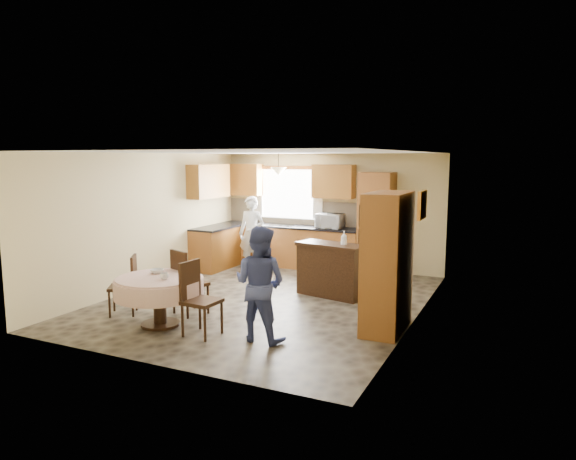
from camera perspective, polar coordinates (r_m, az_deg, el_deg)
The scene contains 36 objects.
floor at distance 8.84m, azimuth -2.37°, elevation -7.81°, with size 5.00×6.00×0.01m, color brown.
ceiling at distance 8.50m, azimuth -2.47°, elevation 8.62°, with size 5.00×6.00×0.01m, color white.
wall_back at distance 11.31m, azimuth 4.62°, elevation 2.11°, with size 5.00×0.02×2.50m, color #D0BE85.
wall_front at distance 6.12m, azimuth -15.53°, elevation -3.22°, with size 5.00×0.02×2.50m, color #D0BE85.
wall_left at distance 9.98m, azimuth -15.26°, elevation 1.06°, with size 0.02×6.00×2.50m, color #D0BE85.
wall_right at distance 7.76m, azimuth 14.19°, elevation -0.82°, with size 0.02×6.00×2.50m, color #D0BE85.
window at distance 11.64m, azimuth -0.02°, elevation 4.04°, with size 1.40×0.03×1.10m, color white.
curtain_left at distance 11.93m, azimuth -3.39°, elevation 4.36°, with size 0.22×0.02×1.15m, color white.
curtain_right at distance 11.30m, azimuth 3.33°, elevation 4.16°, with size 0.22×0.02×1.15m, color white.
base_cab_back at distance 11.47m, azimuth 0.07°, elevation -1.86°, with size 3.30×0.60×0.88m, color #AD632E.
counter_back at distance 11.40m, azimuth 0.07°, elevation 0.42°, with size 3.30×0.64×0.04m, color black.
base_cab_left at distance 11.34m, azimuth -8.07°, elevation -2.05°, with size 0.60×1.20×0.88m, color #AD632E.
counter_left at distance 11.27m, azimuth -8.11°, elevation 0.25°, with size 0.64×1.20×0.04m, color black.
backsplash at distance 11.63m, azimuth 0.67°, elevation 1.96°, with size 3.30×0.02×0.55m, color #C3AE8A.
wall_cab_left at distance 11.98m, azimuth -4.89°, elevation 5.61°, with size 0.85×0.33×0.72m, color #B6762D.
wall_cab_right at distance 11.05m, azimuth 5.09°, elevation 5.40°, with size 0.90×0.33×0.72m, color #B6762D.
wall_cab_side at distance 11.26m, azimuth -8.79°, elevation 5.39°, with size 0.33×1.20×0.72m, color #B6762D.
oven_tower at distance 10.69m, azimuth 9.81°, elevation 0.65°, with size 0.66×0.62×2.12m, color #AD632E.
oven_upper at distance 10.36m, azimuth 9.37°, elevation 1.49°, with size 0.56×0.01×0.45m, color black.
oven_lower at distance 10.43m, azimuth 9.31°, elevation -1.24°, with size 0.56×0.01×0.45m, color black.
pendant at distance 11.19m, azimuth -1.07°, elevation 6.54°, with size 0.36×0.36×0.18m, color beige.
sideboard at distance 9.04m, azimuth 4.83°, elevation -4.61°, with size 1.23×0.51×0.88m, color #361E0E.
space_heater at distance 9.26m, azimuth 8.96°, elevation -5.30°, with size 0.42×0.30×0.58m, color black.
cupboard at distance 7.25m, azimuth 10.97°, elevation -3.56°, with size 0.51×1.02×1.95m, color #AD632E.
dining_table at distance 7.64m, azimuth -14.12°, elevation -6.25°, with size 1.26×1.26×0.72m.
chair_left at distance 8.35m, azimuth -17.42°, elevation -5.52°, with size 0.55×0.55×0.92m.
chair_back at distance 8.07m, azimuth -11.29°, elevation -5.37°, with size 0.57×0.57×1.02m.
chair_right at distance 7.16m, azimuth -10.09°, elevation -7.06°, with size 0.46×0.46×1.02m.
framed_picture at distance 8.16m, azimuth 14.67°, elevation 2.71°, with size 0.06×0.53×0.44m.
microwave at distance 10.95m, azimuth 4.66°, elevation 1.00°, with size 0.56×0.38×0.31m, color silver.
person_sink at distance 10.97m, azimuth -4.06°, elevation -0.42°, with size 0.59×0.39×1.61m, color silver.
person_dining at distance 6.80m, azimuth -3.15°, elevation -5.98°, with size 0.75×0.58×1.53m, color #3B4582.
bowl_sideboard at distance 9.01m, azimuth 3.79°, elevation -1.63°, with size 0.21×0.21×0.05m, color #B2B2B2.
bottle_sideboard at distance 8.85m, azimuth 6.24°, elevation -1.05°, with size 0.11×0.11×0.29m, color silver.
cup_table at distance 7.42m, azimuth -13.58°, elevation -5.02°, with size 0.12×0.12×0.09m, color #B2B2B2.
bowl_table at distance 7.85m, azimuth -14.34°, elevation -4.46°, with size 0.20×0.20×0.06m, color #B2B2B2.
Camera 1 is at (3.93, -7.54, 2.41)m, focal length 32.00 mm.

